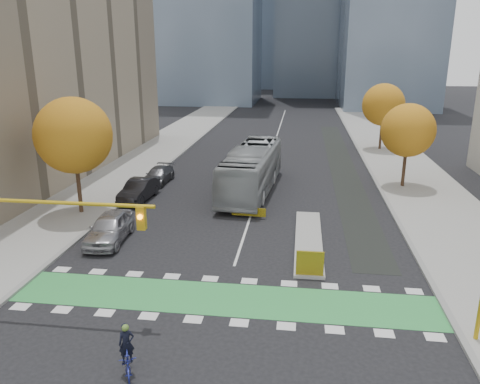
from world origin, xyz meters
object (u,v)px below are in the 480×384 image
(traffic_signal_west, at_px, (30,225))
(parked_car_c, at_px, (158,175))
(bus, at_px, (252,169))
(hazard_board, at_px, (310,263))
(tree_west, at_px, (74,136))
(cyclist, at_px, (128,357))
(tree_east_far, at_px, (383,105))
(parked_car_b, at_px, (139,190))
(tree_east_near, at_px, (408,130))
(parked_car_a, at_px, (110,228))

(traffic_signal_west, height_order, parked_car_c, traffic_signal_west)
(bus, bearing_deg, hazard_board, -68.79)
(tree_west, height_order, cyclist, tree_west)
(hazard_board, xyz_separation_m, tree_east_far, (8.50, 33.80, 4.44))
(tree_east_far, relative_size, parked_car_b, 1.57)
(tree_east_near, height_order, parked_car_c, tree_east_near)
(hazard_board, bearing_deg, parked_car_b, 138.57)
(tree_east_near, xyz_separation_m, parked_car_c, (-21.00, -1.33, -4.19))
(tree_west, distance_m, tree_east_near, 26.01)
(tree_east_near, distance_m, parked_car_c, 21.45)
(tree_east_near, height_order, tree_east_far, tree_east_far)
(hazard_board, bearing_deg, tree_west, 154.01)
(parked_car_a, distance_m, parked_car_b, 8.26)
(tree_east_far, xyz_separation_m, traffic_signal_west, (-20.43, -38.51, -1.21))
(tree_west, xyz_separation_m, traffic_signal_west, (4.07, -12.51, -1.58))
(tree_east_far, xyz_separation_m, cyclist, (-15.03, -42.09, -4.59))
(traffic_signal_west, distance_m, cyclist, 7.31)
(hazard_board, relative_size, traffic_signal_west, 0.16)
(parked_car_c, bearing_deg, bus, -7.72)
(tree_west, xyz_separation_m, bus, (11.43, 7.15, -3.74))
(parked_car_b, bearing_deg, bus, 26.43)
(tree_west, xyz_separation_m, parked_car_a, (4.02, -4.52, -4.76))
(tree_west, height_order, tree_east_near, tree_west)
(tree_east_far, relative_size, parked_car_c, 1.64)
(tree_west, bearing_deg, cyclist, -59.51)
(tree_east_near, bearing_deg, bus, -167.23)
(tree_west, distance_m, parked_car_a, 7.70)
(parked_car_a, relative_size, parked_car_b, 1.03)
(tree_east_far, bearing_deg, parked_car_b, -133.92)
(parked_car_a, bearing_deg, cyclist, -68.69)
(tree_west, relative_size, tree_east_far, 1.08)
(tree_west, relative_size, traffic_signal_west, 0.96)
(hazard_board, distance_m, traffic_signal_west, 13.23)
(parked_car_b, bearing_deg, tree_east_far, 50.09)
(traffic_signal_west, distance_m, parked_car_a, 8.60)
(tree_east_near, relative_size, parked_car_b, 1.45)
(hazard_board, distance_m, cyclist, 10.55)
(tree_west, distance_m, cyclist, 19.32)
(hazard_board, relative_size, bus, 0.10)
(traffic_signal_west, distance_m, parked_car_b, 16.54)
(cyclist, relative_size, parked_car_c, 0.42)
(hazard_board, height_order, tree_east_near, tree_east_near)
(tree_east_far, distance_m, cyclist, 44.92)
(cyclist, relative_size, bus, 0.15)
(hazard_board, distance_m, parked_car_b, 17.34)
(tree_east_near, height_order, parked_car_b, tree_east_near)
(parked_car_a, height_order, parked_car_c, parked_car_a)
(tree_west, bearing_deg, parked_car_a, -48.37)
(tree_east_near, xyz_separation_m, tree_east_far, (0.50, 16.00, 0.38))
(tree_east_near, distance_m, traffic_signal_west, 30.08)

